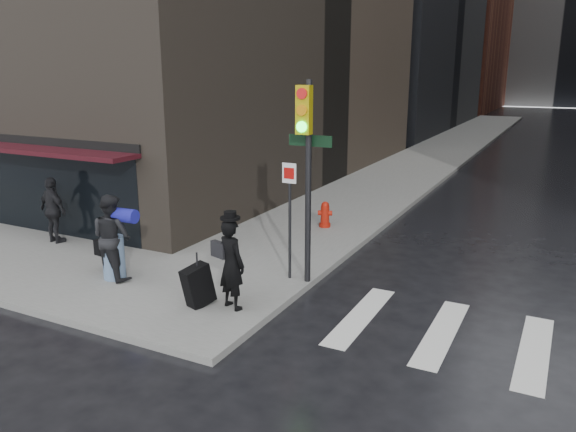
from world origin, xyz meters
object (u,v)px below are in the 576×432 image
(fire_hydrant, at_px, (325,216))
(man_jeans, at_px, (112,237))
(man_overcoat, at_px, (224,267))
(traffic_light, at_px, (305,156))
(man_greycoat, at_px, (53,210))

(fire_hydrant, bearing_deg, man_jeans, -112.66)
(man_overcoat, xyz_separation_m, fire_hydrant, (-0.58, 6.35, -0.50))
(traffic_light, distance_m, fire_hydrant, 5.26)
(man_overcoat, relative_size, fire_hydrant, 2.59)
(man_overcoat, distance_m, traffic_light, 2.90)
(man_overcoat, relative_size, traffic_light, 0.46)
(man_greycoat, distance_m, traffic_light, 7.63)
(man_jeans, relative_size, traffic_light, 0.44)
(man_greycoat, bearing_deg, man_overcoat, 175.42)
(man_overcoat, bearing_deg, traffic_light, -94.69)
(man_greycoat, bearing_deg, traffic_light, -168.25)
(man_jeans, bearing_deg, fire_hydrant, -105.53)
(man_jeans, distance_m, traffic_light, 4.70)
(man_jeans, height_order, fire_hydrant, man_jeans)
(man_overcoat, distance_m, man_jeans, 3.15)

